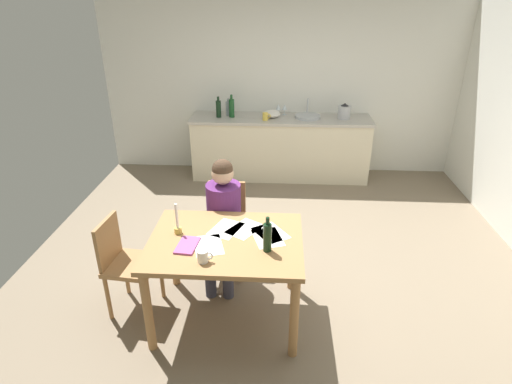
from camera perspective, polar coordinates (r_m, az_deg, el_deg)
The scene contains 25 objects.
ground_plane at distance 4.42m, azimuth 2.86°, elevation -9.59°, with size 5.20×5.20×0.04m, color #7A6B56.
wall_back at distance 6.33m, azimuth 3.52°, elevation 14.46°, with size 5.20×0.12×2.60m, color silver.
kitchen_counter at distance 6.21m, azimuth 3.29°, elevation 6.11°, with size 2.57×0.64×0.90m.
dining_table at distance 3.39m, azimuth -4.13°, elevation -8.08°, with size 1.22×0.93×0.76m.
chair_at_table at distance 4.08m, azimuth -4.14°, elevation -4.24°, with size 0.41×0.41×0.89m.
person_seated at distance 3.86m, azimuth -4.55°, elevation -3.08°, with size 0.33×0.60×1.19m.
chair_side_empty at distance 3.74m, azimuth -17.41°, elevation -8.97°, with size 0.44×0.44×0.86m.
coffee_mug at distance 3.08m, azimuth -7.24°, elevation -8.66°, with size 0.12×0.08×0.09m.
candlestick at distance 3.43m, azimuth -10.64°, elevation -4.45°, with size 0.06×0.06×0.27m.
book_magazine at distance 3.29m, azimuth -9.35°, elevation -7.16°, with size 0.14×0.24×0.02m, color #AD4D92.
paper_letter at distance 3.35m, azimuth 1.58°, elevation -6.22°, with size 0.21×0.30×0.00m, color white.
paper_bill at distance 3.47m, azimuth -1.57°, elevation -5.02°, with size 0.21×0.30×0.00m, color white.
paper_envelope at distance 3.28m, azimuth -6.51°, elevation -7.21°, with size 0.21×0.30×0.00m, color white.
paper_receipt at distance 3.48m, azimuth -4.12°, elevation -5.01°, with size 0.21×0.30×0.00m, color white.
paper_notice at distance 3.41m, azimuth 1.96°, elevation -5.58°, with size 0.21×0.30×0.00m, color white.
wine_bottle_on_table at distance 3.13m, azimuth 1.54°, elevation -6.10°, with size 0.06×0.06×0.29m.
sink_unit at distance 6.08m, azimuth 7.03°, elevation 10.19°, with size 0.36×0.36×0.24m.
bottle_oil at distance 6.07m, azimuth -5.13°, elevation 11.23°, with size 0.07×0.07×0.29m.
bottle_vinegar at distance 6.17m, azimuth -3.79°, elevation 11.31°, with size 0.08×0.08×0.24m.
bottle_wine_red at distance 6.06m, azimuth -3.35°, elevation 11.38°, with size 0.08×0.08×0.32m.
mixing_bowl at distance 6.06m, azimuth 2.19°, elevation 10.58°, with size 0.23×0.23×0.10m, color white.
stovetop_kettle at distance 6.11m, azimuth 11.89°, elevation 10.65°, with size 0.18×0.18×0.22m.
wine_glass_near_sink at distance 6.19m, azimuth 3.91°, elevation 11.42°, with size 0.07×0.07×0.15m.
wine_glass_by_kettle at distance 6.19m, azimuth 3.04°, elevation 11.44°, with size 0.07×0.07×0.15m.
teacup_on_counter at distance 5.92m, azimuth 1.28°, elevation 10.24°, with size 0.11×0.07×0.10m.
Camera 1 is at (0.00, -3.61, 2.54)m, focal length 29.41 mm.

